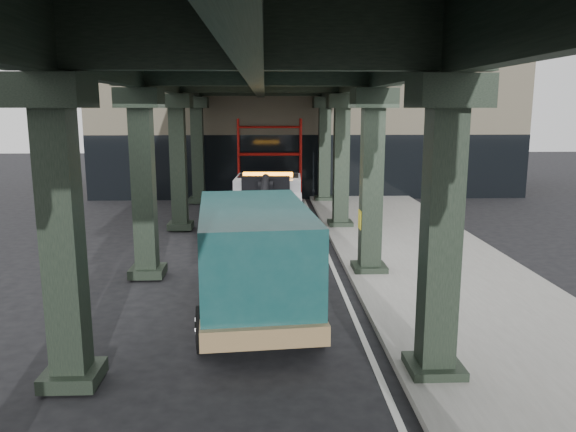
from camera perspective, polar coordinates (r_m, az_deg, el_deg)
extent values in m
plane|color=black|center=(13.47, -1.29, -8.60)|extent=(90.00, 90.00, 0.00)
cube|color=gray|center=(16.05, 14.93, -5.46)|extent=(5.00, 40.00, 0.15)
cube|color=silver|center=(15.48, 4.91, -5.99)|extent=(0.12, 38.00, 0.01)
cube|color=black|center=(9.35, 15.26, -1.82)|extent=(0.55, 0.55, 5.00)
cube|color=black|center=(9.14, 15.98, 12.08)|extent=(1.10, 1.10, 0.50)
cube|color=black|center=(10.10, 14.59, -14.76)|extent=(0.90, 0.90, 0.24)
cube|color=black|center=(15.09, 8.46, 3.19)|extent=(0.55, 0.55, 5.00)
cube|color=black|center=(14.96, 8.71, 11.76)|extent=(1.10, 1.10, 0.50)
cube|color=black|center=(15.57, 8.22, -5.30)|extent=(0.90, 0.90, 0.24)
cube|color=black|center=(20.98, 5.43, 5.40)|extent=(0.55, 0.55, 5.00)
cube|color=black|center=(20.88, 5.54, 11.56)|extent=(1.10, 1.10, 0.50)
cube|color=black|center=(21.32, 5.31, -0.81)|extent=(0.90, 0.90, 0.24)
cube|color=black|center=(26.91, 3.71, 6.64)|extent=(0.55, 0.55, 5.00)
cube|color=black|center=(26.84, 3.77, 11.43)|extent=(1.10, 1.10, 0.50)
cube|color=black|center=(27.18, 3.65, 1.76)|extent=(0.90, 0.90, 0.24)
cube|color=black|center=(9.47, -21.93, -2.08)|extent=(0.55, 0.55, 5.00)
cube|color=black|center=(9.26, -22.94, 11.63)|extent=(1.10, 1.10, 0.50)
cube|color=black|center=(10.21, -20.98, -14.87)|extent=(0.90, 0.90, 0.24)
cube|color=black|center=(15.16, -14.45, 3.00)|extent=(0.55, 0.55, 5.00)
cube|color=black|center=(15.03, -14.86, 11.52)|extent=(1.10, 1.10, 0.50)
cube|color=black|center=(15.64, -14.04, -5.45)|extent=(0.90, 0.90, 0.24)
cube|color=black|center=(21.03, -11.07, 5.26)|extent=(0.55, 0.55, 5.00)
cube|color=black|center=(20.93, -11.30, 11.40)|extent=(1.10, 1.10, 0.50)
cube|color=black|center=(21.37, -10.84, -0.93)|extent=(0.90, 0.90, 0.24)
cube|color=black|center=(26.95, -9.16, 6.53)|extent=(0.55, 0.55, 5.00)
cube|color=black|center=(26.88, -9.31, 11.32)|extent=(1.10, 1.10, 0.50)
cube|color=black|center=(27.22, -9.01, 1.66)|extent=(0.90, 0.90, 0.24)
cube|color=black|center=(14.99, 8.80, 14.82)|extent=(0.35, 32.00, 1.10)
cube|color=black|center=(15.07, -15.01, 14.56)|extent=(0.35, 32.00, 1.10)
cube|color=black|center=(14.73, -3.14, 15.00)|extent=(0.35, 32.00, 1.10)
cube|color=black|center=(14.79, -3.17, 17.70)|extent=(7.40, 32.00, 0.30)
cube|color=#C6B793|center=(32.77, 1.58, 10.05)|extent=(22.00, 10.00, 8.00)
cylinder|color=red|center=(27.73, -4.99, 5.71)|extent=(0.08, 0.08, 4.00)
cylinder|color=red|center=(26.94, -5.07, 5.56)|extent=(0.08, 0.08, 4.00)
cylinder|color=red|center=(27.76, 1.24, 5.75)|extent=(0.08, 0.08, 4.00)
cylinder|color=red|center=(26.96, 1.34, 5.60)|extent=(0.08, 0.08, 4.00)
cylinder|color=red|center=(27.81, -1.86, 3.69)|extent=(3.00, 0.08, 0.08)
cylinder|color=red|center=(27.68, -1.88, 6.36)|extent=(3.00, 0.08, 0.08)
cylinder|color=red|center=(27.60, -1.90, 9.05)|extent=(3.00, 0.08, 0.08)
cube|color=black|center=(16.77, -2.34, -2.39)|extent=(1.26, 6.90, 0.23)
cube|color=white|center=(18.90, -2.00, 1.53)|extent=(2.26, 2.30, 1.65)
cube|color=white|center=(19.93, -1.87, 0.69)|extent=(2.18, 0.75, 0.82)
cube|color=black|center=(19.06, -1.98, 3.00)|extent=(2.07, 1.29, 0.78)
cube|color=white|center=(15.62, -2.55, -1.16)|extent=(2.42, 4.68, 1.28)
cube|color=orange|center=(18.59, -2.05, 4.22)|extent=(1.66, 0.34, 0.15)
cube|color=black|center=(17.26, -2.25, 3.09)|extent=(1.49, 0.62, 0.55)
cylinder|color=black|center=(15.67, -2.54, 1.44)|extent=(0.38, 3.21, 1.23)
cube|color=black|center=(13.60, -3.06, -6.99)|extent=(0.34, 1.29, 0.16)
cube|color=black|center=(13.01, -3.23, -8.05)|extent=(1.47, 0.30, 0.16)
cylinder|color=black|center=(19.41, -4.92, -1.00)|extent=(0.37, 1.02, 1.01)
cylinder|color=silver|center=(19.41, -4.92, -1.00)|extent=(0.38, 0.57, 0.55)
cylinder|color=black|center=(19.32, 1.03, -1.02)|extent=(0.37, 1.02, 1.01)
cylinder|color=silver|center=(19.32, 1.03, -1.02)|extent=(0.38, 0.57, 0.55)
cylinder|color=black|center=(16.49, -5.91, -3.17)|extent=(0.37, 1.02, 1.01)
cylinder|color=silver|center=(16.49, -5.91, -3.17)|extent=(0.38, 0.57, 0.55)
cylinder|color=black|center=(16.38, 1.11, -3.20)|extent=(0.37, 1.02, 1.01)
cylinder|color=silver|center=(16.38, 1.11, -3.20)|extent=(0.38, 0.57, 0.55)
cylinder|color=black|center=(15.35, -6.40, -4.24)|extent=(0.37, 1.02, 1.01)
cylinder|color=silver|center=(15.35, -6.40, -4.24)|extent=(0.38, 0.57, 0.55)
cylinder|color=black|center=(15.23, 1.15, -4.29)|extent=(0.37, 1.02, 1.01)
cylinder|color=silver|center=(15.23, 1.15, -4.29)|extent=(0.38, 0.57, 0.55)
cube|color=#134444|center=(14.91, -4.26, -2.66)|extent=(2.27, 1.36, 0.95)
cube|color=#134444|center=(11.99, -3.44, -3.93)|extent=(2.66, 4.96, 2.07)
cube|color=#9C7C4F|center=(12.63, -3.54, -7.16)|extent=(2.81, 6.12, 0.37)
cube|color=black|center=(14.32, -4.20, 0.25)|extent=(2.10, 0.65, 0.88)
cube|color=black|center=(12.17, -3.58, -1.14)|extent=(2.60, 4.01, 0.58)
cube|color=silver|center=(15.56, -4.36, -3.69)|extent=(2.12, 0.32, 0.32)
cylinder|color=black|center=(14.98, -8.28, -4.90)|extent=(0.38, 0.91, 0.89)
cylinder|color=silver|center=(14.98, -8.28, -4.90)|extent=(0.38, 0.52, 0.49)
cylinder|color=black|center=(15.10, -0.18, -4.66)|extent=(0.38, 0.91, 0.89)
cylinder|color=silver|center=(15.10, -0.18, -4.66)|extent=(0.38, 0.52, 0.49)
cylinder|color=black|center=(10.76, -8.48, -11.34)|extent=(0.38, 0.91, 0.89)
cylinder|color=silver|center=(10.76, -8.48, -11.34)|extent=(0.38, 0.52, 0.49)
cylinder|color=black|center=(10.92, 2.91, -10.88)|extent=(0.38, 0.91, 0.89)
cylinder|color=silver|center=(10.92, 2.91, -10.88)|extent=(0.38, 0.52, 0.49)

